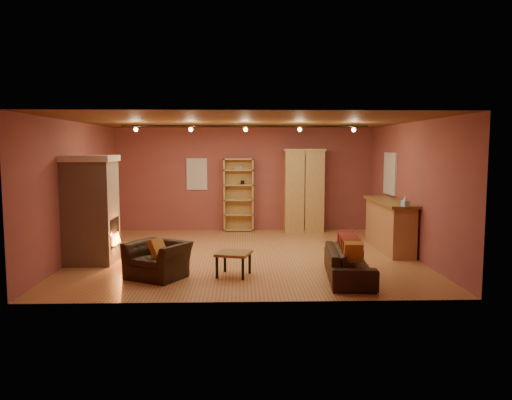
{
  "coord_description": "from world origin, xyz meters",
  "views": [
    {
      "loc": [
        -0.1,
        -10.41,
        2.27
      ],
      "look_at": [
        0.22,
        0.2,
        1.15
      ],
      "focal_mm": 35.0,
      "sensor_mm": 36.0,
      "label": 1
    }
  ],
  "objects_px": {
    "armchair": "(158,254)",
    "coffee_table": "(234,256)",
    "bookcase": "(239,194)",
    "loveseat": "(349,257)",
    "fireplace": "(91,209)",
    "bar_counter": "(389,225)",
    "armoire": "(304,190)"
  },
  "relations": [
    {
      "from": "loveseat",
      "to": "coffee_table",
      "type": "height_order",
      "value": "loveseat"
    },
    {
      "from": "armchair",
      "to": "coffee_table",
      "type": "bearing_deg",
      "value": 32.63
    },
    {
      "from": "loveseat",
      "to": "armoire",
      "type": "bearing_deg",
      "value": 7.57
    },
    {
      "from": "bookcase",
      "to": "armchair",
      "type": "bearing_deg",
      "value": -105.73
    },
    {
      "from": "bookcase",
      "to": "loveseat",
      "type": "bearing_deg",
      "value": -69.41
    },
    {
      "from": "bar_counter",
      "to": "armchair",
      "type": "height_order",
      "value": "bar_counter"
    },
    {
      "from": "armchair",
      "to": "coffee_table",
      "type": "relative_size",
      "value": 1.66
    },
    {
      "from": "bookcase",
      "to": "armoire",
      "type": "relative_size",
      "value": 0.89
    },
    {
      "from": "bookcase",
      "to": "armchair",
      "type": "distance_m",
      "value": 5.17
    },
    {
      "from": "armoire",
      "to": "bookcase",
      "type": "bearing_deg",
      "value": 174.23
    },
    {
      "from": "bar_counter",
      "to": "armchair",
      "type": "relative_size",
      "value": 2.02
    },
    {
      "from": "armchair",
      "to": "bookcase",
      "type": "bearing_deg",
      "value": 103.76
    },
    {
      "from": "bookcase",
      "to": "coffee_table",
      "type": "xyz_separation_m",
      "value": [
        -0.07,
        -4.87,
        -0.64
      ]
    },
    {
      "from": "armoire",
      "to": "coffee_table",
      "type": "relative_size",
      "value": 3.23
    },
    {
      "from": "armoire",
      "to": "armchair",
      "type": "height_order",
      "value": "armoire"
    },
    {
      "from": "fireplace",
      "to": "bar_counter",
      "type": "height_order",
      "value": "fireplace"
    },
    {
      "from": "bookcase",
      "to": "armoire",
      "type": "distance_m",
      "value": 1.77
    },
    {
      "from": "fireplace",
      "to": "bookcase",
      "type": "bearing_deg",
      "value": 52.47
    },
    {
      "from": "fireplace",
      "to": "bookcase",
      "type": "relative_size",
      "value": 1.07
    },
    {
      "from": "armchair",
      "to": "coffee_table",
      "type": "xyz_separation_m",
      "value": [
        1.32,
        0.07,
        -0.06
      ]
    },
    {
      "from": "loveseat",
      "to": "coffee_table",
      "type": "bearing_deg",
      "value": 87.94
    },
    {
      "from": "loveseat",
      "to": "armchair",
      "type": "height_order",
      "value": "armchair"
    },
    {
      "from": "armoire",
      "to": "coffee_table",
      "type": "bearing_deg",
      "value": -111.29
    },
    {
      "from": "bookcase",
      "to": "armoire",
      "type": "bearing_deg",
      "value": -5.77
    },
    {
      "from": "armoire",
      "to": "bar_counter",
      "type": "xyz_separation_m",
      "value": [
        1.6,
        -2.52,
        -0.56
      ]
    },
    {
      "from": "fireplace",
      "to": "armchair",
      "type": "bearing_deg",
      "value": -39.0
    },
    {
      "from": "fireplace",
      "to": "coffee_table",
      "type": "xyz_separation_m",
      "value": [
        2.81,
        -1.13,
        -0.7
      ]
    },
    {
      "from": "loveseat",
      "to": "armchair",
      "type": "xyz_separation_m",
      "value": [
        -3.32,
        0.2,
        0.04
      ]
    },
    {
      "from": "bookcase",
      "to": "loveseat",
      "type": "xyz_separation_m",
      "value": [
        1.93,
        -5.14,
        -0.63
      ]
    },
    {
      "from": "bookcase",
      "to": "coffee_table",
      "type": "distance_m",
      "value": 4.92
    },
    {
      "from": "armoire",
      "to": "loveseat",
      "type": "relative_size",
      "value": 1.18
    },
    {
      "from": "fireplace",
      "to": "armchair",
      "type": "xyz_separation_m",
      "value": [
        1.48,
        -1.2,
        -0.64
      ]
    }
  ]
}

